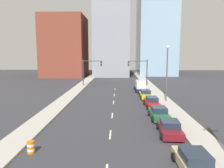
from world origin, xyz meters
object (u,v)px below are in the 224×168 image
(sedan_red, at_px, (152,102))
(sedan_yellow, at_px, (146,94))
(traffic_signal_right, at_px, (141,69))
(sedan_tan, at_px, (195,163))
(sedan_green, at_px, (159,113))
(street_lamp, at_px, (167,70))
(sedan_maroon, at_px, (170,128))
(box_truck_navy, at_px, (140,86))
(traffic_barrel, at_px, (31,147))
(traffic_signal_left, at_px, (88,69))

(sedan_red, bearing_deg, sedan_yellow, 88.42)
(traffic_signal_right, xyz_separation_m, sedan_tan, (-0.49, -38.39, -3.51))
(sedan_green, bearing_deg, traffic_signal_right, 87.20)
(sedan_green, bearing_deg, street_lamp, 71.66)
(sedan_maroon, xyz_separation_m, sedan_yellow, (-0.15, 17.41, 0.02))
(sedan_green, bearing_deg, box_truck_navy, 89.41)
(sedan_green, height_order, sedan_yellow, sedan_green)
(street_lamp, relative_size, sedan_tan, 1.92)
(traffic_signal_right, relative_size, sedan_green, 1.48)
(traffic_signal_right, bearing_deg, sedan_maroon, -91.00)
(street_lamp, distance_m, sedan_red, 6.11)
(street_lamp, bearing_deg, traffic_barrel, -127.81)
(traffic_signal_left, bearing_deg, sedan_maroon, -69.24)
(sedan_green, bearing_deg, traffic_signal_left, 112.66)
(traffic_signal_right, xyz_separation_m, sedan_green, (-0.66, -26.73, -3.48))
(traffic_signal_left, bearing_deg, sedan_green, -65.95)
(traffic_signal_left, bearing_deg, traffic_signal_right, 0.00)
(sedan_green, xyz_separation_m, box_truck_navy, (-0.27, 19.50, 0.37))
(traffic_barrel, relative_size, sedan_yellow, 0.20)
(traffic_barrel, bearing_deg, street_lamp, 52.19)
(traffic_signal_right, relative_size, box_truck_navy, 1.02)
(traffic_signal_right, xyz_separation_m, sedan_red, (-0.59, -20.83, -3.47))
(traffic_signal_left, distance_m, sedan_yellow, 18.94)
(traffic_signal_left, xyz_separation_m, street_lamp, (14.71, -17.61, 0.96))
(traffic_signal_right, height_order, sedan_red, traffic_signal_right)
(traffic_barrel, bearing_deg, sedan_tan, -11.57)
(sedan_maroon, height_order, sedan_green, sedan_green)
(sedan_maroon, distance_m, sedan_green, 5.02)
(traffic_signal_left, height_order, street_lamp, street_lamp)
(sedan_tan, bearing_deg, sedan_yellow, 89.20)
(sedan_maroon, distance_m, sedan_red, 10.91)
(sedan_tan, xyz_separation_m, sedan_green, (-0.17, 11.66, 0.03))
(traffic_barrel, height_order, street_lamp, street_lamp)
(sedan_maroon, xyz_separation_m, box_truck_navy, (-0.38, 24.52, 0.40))
(traffic_barrel, relative_size, sedan_maroon, 0.21)
(sedan_green, height_order, sedan_red, sedan_red)
(traffic_barrel, distance_m, sedan_red, 19.07)
(sedan_red, distance_m, sedan_yellow, 6.49)
(sedan_red, xyz_separation_m, sedan_yellow, (-0.12, 6.49, -0.02))
(sedan_yellow, relative_size, box_truck_navy, 0.75)
(sedan_maroon, xyz_separation_m, sedan_green, (-0.10, 5.02, 0.03))
(sedan_tan, height_order, sedan_maroon, sedan_tan)
(traffic_barrel, relative_size, sedan_red, 0.20)
(sedan_maroon, bearing_deg, sedan_yellow, 93.78)
(traffic_signal_left, relative_size, sedan_yellow, 1.36)
(street_lamp, xyz_separation_m, sedan_green, (-2.78, -9.12, -4.44))
(sedan_maroon, bearing_deg, sedan_green, 94.45)
(street_lamp, relative_size, box_truck_navy, 1.42)
(sedan_yellow, bearing_deg, sedan_green, -89.73)
(sedan_maroon, relative_size, sedan_red, 0.95)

